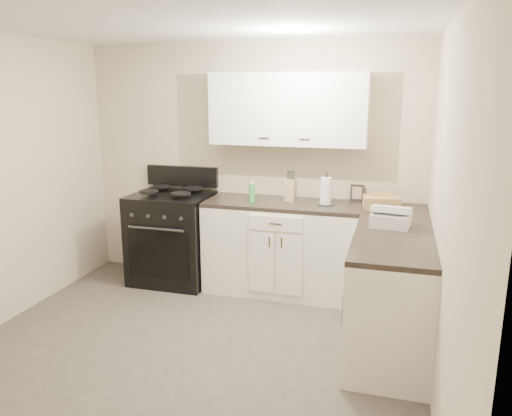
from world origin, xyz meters
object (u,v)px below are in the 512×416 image
(knife_block, at_px, (291,190))
(stove, at_px, (173,239))
(wicker_basket, at_px, (381,202))
(countertop_grill, at_px, (391,219))
(paper_towel, at_px, (326,191))

(knife_block, bearing_deg, stove, -165.97)
(wicker_basket, bearing_deg, countertop_grill, -80.93)
(paper_towel, height_order, wicker_basket, paper_towel)
(stove, xyz_separation_m, countertop_grill, (2.25, -0.60, 0.53))
(countertop_grill, bearing_deg, wicker_basket, 106.40)
(wicker_basket, relative_size, countertop_grill, 1.12)
(countertop_grill, bearing_deg, stove, 172.42)
(knife_block, xyz_separation_m, paper_towel, (0.36, -0.06, 0.02))
(paper_towel, relative_size, countertop_grill, 0.89)
(stove, distance_m, paper_towel, 1.74)
(knife_block, relative_size, paper_towel, 0.82)
(knife_block, distance_m, paper_towel, 0.37)
(stove, relative_size, countertop_grill, 3.30)
(paper_towel, bearing_deg, wicker_basket, -0.22)
(stove, relative_size, knife_block, 4.54)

